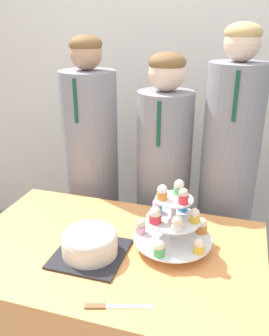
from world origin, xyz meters
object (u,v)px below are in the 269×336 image
object	(u,v)px
cupcake_stand	(173,221)
student_0	(92,183)
round_cake	(90,242)
cake_knife	(107,307)
student_2	(226,195)
student_1	(163,197)

from	to	relation	value
cupcake_stand	student_0	xyz separation A→B (m)	(-0.59, 0.55, -0.16)
round_cake	cake_knife	size ratio (longest dim) A/B	1.23
round_cake	student_2	distance (m)	0.84
round_cake	cupcake_stand	distance (m)	0.33
student_0	cake_knife	bearing A→B (deg)	-64.07
cake_knife	round_cake	bearing A→B (deg)	107.51
student_0	student_1	distance (m)	0.43
cake_knife	cupcake_stand	distance (m)	0.42
round_cake	student_2	xyz separation A→B (m)	(0.47, 0.69, -0.06)
student_0	student_2	xyz separation A→B (m)	(0.76, -0.00, 0.04)
student_0	student_1	xyz separation A→B (m)	(0.42, -0.00, -0.03)
student_1	student_0	bearing A→B (deg)	180.00
student_1	student_2	world-z (taller)	student_2
cupcake_stand	student_2	distance (m)	0.59
student_1	student_2	xyz separation A→B (m)	(0.34, 0.00, 0.06)
cake_knife	student_2	bearing A→B (deg)	54.62
cake_knife	student_2	xyz separation A→B (m)	(0.31, 0.93, -0.00)
student_0	round_cake	bearing A→B (deg)	-67.30
student_0	student_1	size ratio (longest dim) A/B	1.05
round_cake	student_1	distance (m)	0.71
student_2	round_cake	bearing A→B (deg)	-124.58
round_cake	student_2	bearing A→B (deg)	55.42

